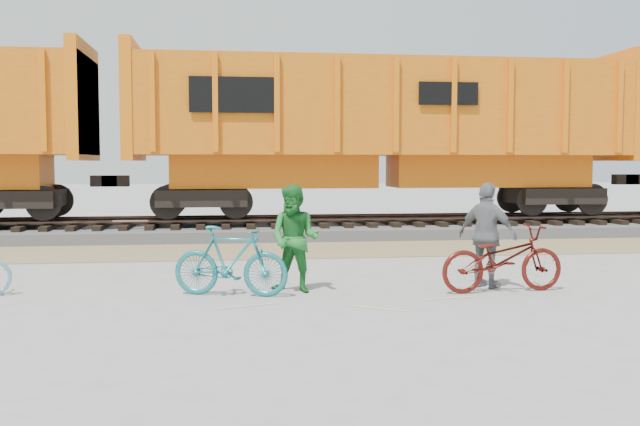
{
  "coord_description": "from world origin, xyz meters",
  "views": [
    {
      "loc": [
        -1.29,
        -10.77,
        2.02
      ],
      "look_at": [
        0.34,
        1.5,
        1.15
      ],
      "focal_mm": 40.0,
      "sensor_mm": 36.0,
      "label": 1
    }
  ],
  "objects_px": {
    "bicycle_teal": "(231,261)",
    "person_woman": "(487,235)",
    "bicycle_maroon": "(502,259)",
    "hopper_car_center": "(383,128)",
    "person_man": "(295,239)"
  },
  "relations": [
    {
      "from": "hopper_car_center",
      "to": "person_man",
      "type": "xyz_separation_m",
      "value": [
        -3.34,
        -8.76,
        -2.17
      ]
    },
    {
      "from": "bicycle_teal",
      "to": "person_woman",
      "type": "xyz_separation_m",
      "value": [
        4.12,
        0.18,
        0.32
      ]
    },
    {
      "from": "bicycle_maroon",
      "to": "person_man",
      "type": "height_order",
      "value": "person_man"
    },
    {
      "from": "bicycle_teal",
      "to": "bicycle_maroon",
      "type": "xyz_separation_m",
      "value": [
        4.22,
        -0.22,
        -0.01
      ]
    },
    {
      "from": "bicycle_teal",
      "to": "person_woman",
      "type": "height_order",
      "value": "person_woman"
    },
    {
      "from": "bicycle_teal",
      "to": "person_woman",
      "type": "distance_m",
      "value": 4.14
    },
    {
      "from": "person_man",
      "to": "person_woman",
      "type": "bearing_deg",
      "value": 25.95
    },
    {
      "from": "hopper_car_center",
      "to": "person_man",
      "type": "height_order",
      "value": "hopper_car_center"
    },
    {
      "from": "bicycle_teal",
      "to": "person_man",
      "type": "bearing_deg",
      "value": -61.47
    },
    {
      "from": "hopper_car_center",
      "to": "person_woman",
      "type": "height_order",
      "value": "hopper_car_center"
    },
    {
      "from": "hopper_car_center",
      "to": "person_woman",
      "type": "bearing_deg",
      "value": -91.42
    },
    {
      "from": "bicycle_teal",
      "to": "bicycle_maroon",
      "type": "bearing_deg",
      "value": -75.72
    },
    {
      "from": "bicycle_teal",
      "to": "bicycle_maroon",
      "type": "height_order",
      "value": "bicycle_teal"
    },
    {
      "from": "hopper_car_center",
      "to": "person_woman",
      "type": "relative_size",
      "value": 8.19
    },
    {
      "from": "person_woman",
      "to": "bicycle_teal",
      "type": "bearing_deg",
      "value": 50.08
    }
  ]
}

